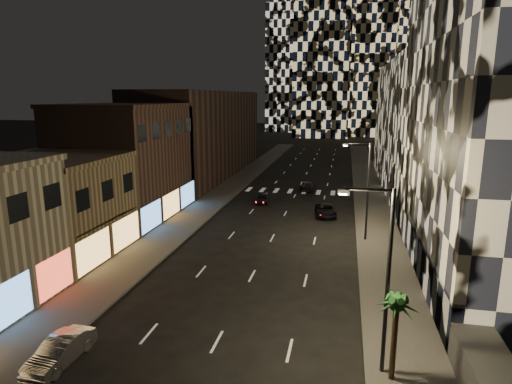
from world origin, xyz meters
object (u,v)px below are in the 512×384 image
at_px(car_dark_rightlane, 326,210).
at_px(palm_tree, 396,309).
at_px(car_silver_parked, 60,351).
at_px(streetlight_far, 365,184).
at_px(streetlight_near, 383,269).
at_px(car_dark_oncoming, 307,186).
at_px(car_dark_midlane, 263,198).

xyz_separation_m(car_dark_rightlane, palm_tree, (4.40, -28.31, 3.02)).
bearing_deg(car_silver_parked, streetlight_far, 57.95).
xyz_separation_m(streetlight_near, car_dark_oncoming, (-6.98, 40.89, -4.71)).
height_order(car_dark_midlane, palm_tree, palm_tree).
relative_size(streetlight_far, palm_tree, 2.11).
distance_m(streetlight_far, car_silver_parked, 27.66).
height_order(car_silver_parked, car_dark_rightlane, car_silver_parked).
bearing_deg(car_dark_rightlane, streetlight_near, -89.92).
height_order(streetlight_far, car_dark_oncoming, streetlight_far).
relative_size(streetlight_far, car_dark_midlane, 2.50).
bearing_deg(palm_tree, streetlight_near, 142.54).
xyz_separation_m(streetlight_near, car_dark_rightlane, (-3.76, 27.81, -4.70)).
relative_size(streetlight_far, car_silver_parked, 2.19).
bearing_deg(palm_tree, car_dark_oncoming, 100.44).
distance_m(streetlight_far, car_dark_midlane, 17.66).
bearing_deg(palm_tree, car_dark_midlane, 110.92).
bearing_deg(palm_tree, car_dark_rightlane, 98.84).
distance_m(car_dark_oncoming, car_dark_rightlane, 13.47).
xyz_separation_m(streetlight_near, car_silver_parked, (-15.43, -2.47, -4.67)).
distance_m(streetlight_far, palm_tree, 20.57).
height_order(car_dark_midlane, car_dark_oncoming, car_dark_oncoming).
bearing_deg(streetlight_far, car_dark_midlane, 134.17).
distance_m(car_dark_midlane, car_dark_oncoming, 9.96).
xyz_separation_m(car_dark_midlane, palm_tree, (12.50, -32.70, 3.06)).
xyz_separation_m(streetlight_far, car_dark_oncoming, (-6.98, 20.89, -4.71)).
xyz_separation_m(streetlight_far, car_silver_parked, (-15.43, -22.47, -4.67)).
xyz_separation_m(car_silver_parked, car_dark_oncoming, (8.45, 43.37, -0.03)).
bearing_deg(car_dark_midlane, car_dark_oncoming, 53.22).
relative_size(car_silver_parked, car_dark_midlane, 1.14).
xyz_separation_m(car_silver_parked, car_dark_rightlane, (11.67, 30.29, -0.03)).
xyz_separation_m(car_silver_parked, car_dark_midlane, (3.58, 34.68, -0.07)).
bearing_deg(streetlight_near, car_dark_midlane, 110.21).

